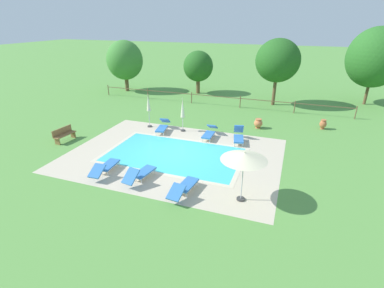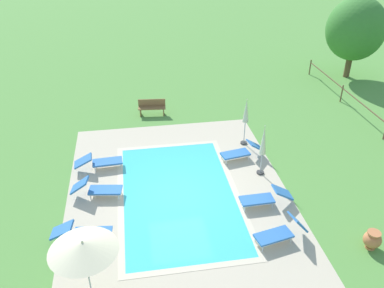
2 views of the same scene
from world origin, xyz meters
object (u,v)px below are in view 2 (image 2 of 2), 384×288
at_px(patio_umbrella_closed_row_west, 263,143).
at_px(sun_lounger_south_far, 281,232).
at_px(sun_lounger_north_far, 264,198).
at_px(wooden_bench_lawn_side, 152,107).
at_px(sun_lounger_north_mid, 84,232).
at_px(patio_umbrella_closed_row_mid_east, 246,114).
at_px(tree_centre, 356,29).
at_px(patio_umbrella_open_foreground, 83,247).
at_px(sun_lounger_north_near_steps, 100,162).
at_px(terracotta_urn_near_fence, 372,240).
at_px(sun_lounger_north_end, 98,189).
at_px(sun_lounger_south_near_corner, 241,152).

bearing_deg(patio_umbrella_closed_row_west, sun_lounger_south_far, -8.16).
relative_size(sun_lounger_north_far, wooden_bench_lawn_side, 1.34).
xyz_separation_m(sun_lounger_north_mid, patio_umbrella_closed_row_west, (-2.93, 7.27, 1.19)).
xyz_separation_m(patio_umbrella_closed_row_mid_east, wooden_bench_lawn_side, (-3.91, -4.19, -1.16)).
xyz_separation_m(patio_umbrella_closed_row_mid_east, tree_centre, (-7.59, 9.34, 1.61)).
bearing_deg(tree_centre, patio_umbrella_open_foreground, -46.13).
bearing_deg(sun_lounger_north_near_steps, terracotta_urn_near_fence, 55.37).
distance_m(sun_lounger_north_far, wooden_bench_lawn_side, 9.35).
height_order(sun_lounger_north_end, terracotta_urn_near_fence, sun_lounger_north_end).
xyz_separation_m(sun_lounger_north_end, wooden_bench_lawn_side, (-7.00, 2.67, 0.09)).
relative_size(sun_lounger_north_far, sun_lounger_south_far, 1.05).
distance_m(patio_umbrella_closed_row_west, wooden_bench_lawn_side, 7.81).
bearing_deg(wooden_bench_lawn_side, sun_lounger_north_end, -20.90).
bearing_deg(patio_umbrella_open_foreground, tree_centre, 133.87).
relative_size(sun_lounger_south_far, terracotta_urn_near_fence, 2.80).
bearing_deg(patio_umbrella_closed_row_mid_east, sun_lounger_north_near_steps, -81.02).
bearing_deg(sun_lounger_north_near_steps, tree_centre, 118.19).
height_order(patio_umbrella_closed_row_west, wooden_bench_lawn_side, patio_umbrella_closed_row_west).
distance_m(patio_umbrella_closed_row_west, terracotta_urn_near_fence, 5.52).
bearing_deg(sun_lounger_north_end, sun_lounger_north_far, 75.97).
height_order(sun_lounger_north_end, wooden_bench_lawn_side, wooden_bench_lawn_side).
height_order(sun_lounger_north_far, sun_lounger_north_end, sun_lounger_north_end).
bearing_deg(patio_umbrella_open_foreground, patio_umbrella_closed_row_west, 128.15).
distance_m(sun_lounger_south_near_corner, sun_lounger_south_far, 5.33).
xyz_separation_m(patio_umbrella_closed_row_west, tree_centre, (-10.17, 9.32, 1.69)).
relative_size(terracotta_urn_near_fence, tree_centre, 0.13).
bearing_deg(sun_lounger_north_end, terracotta_urn_near_fence, 64.78).
relative_size(sun_lounger_north_far, tree_centre, 0.39).
height_order(sun_lounger_south_far, tree_centre, tree_centre).
height_order(sun_lounger_north_far, patio_umbrella_closed_row_mid_east, patio_umbrella_closed_row_mid_east).
bearing_deg(patio_umbrella_closed_row_west, sun_lounger_north_far, -14.12).
xyz_separation_m(sun_lounger_south_near_corner, wooden_bench_lawn_side, (-5.20, -3.69, 0.10)).
distance_m(sun_lounger_north_end, wooden_bench_lawn_side, 7.50).
height_order(sun_lounger_south_far, terracotta_urn_near_fence, sun_lounger_south_far).
distance_m(sun_lounger_north_end, terracotta_urn_near_fence, 10.21).
xyz_separation_m(sun_lounger_south_near_corner, tree_centre, (-8.87, 9.84, 2.86)).
relative_size(patio_umbrella_closed_row_mid_east, wooden_bench_lawn_side, 1.55).
bearing_deg(patio_umbrella_closed_row_west, patio_umbrella_closed_row_mid_east, -179.44).
relative_size(sun_lounger_north_mid, patio_umbrella_closed_row_mid_east, 0.89).
bearing_deg(sun_lounger_north_far, wooden_bench_lawn_side, -156.78).
bearing_deg(sun_lounger_south_far, tree_centre, 145.13).
bearing_deg(sun_lounger_north_mid, patio_umbrella_closed_row_mid_east, 127.23).
relative_size(sun_lounger_north_mid, sun_lounger_south_far, 1.09).
bearing_deg(patio_umbrella_closed_row_west, sun_lounger_north_near_steps, -102.31).
height_order(patio_umbrella_closed_row_mid_east, terracotta_urn_near_fence, patio_umbrella_closed_row_mid_east).
distance_m(wooden_bench_lawn_side, terracotta_urn_near_fence, 13.11).
bearing_deg(sun_lounger_south_far, patio_umbrella_open_foreground, -77.68).
relative_size(patio_umbrella_closed_row_west, terracotta_urn_near_fence, 3.40).
bearing_deg(sun_lounger_north_far, sun_lounger_south_near_corner, 179.89).
xyz_separation_m(sun_lounger_north_far, wooden_bench_lawn_side, (-8.59, -3.69, 0.11)).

